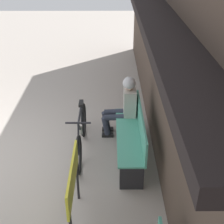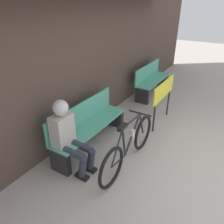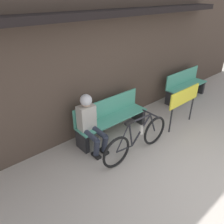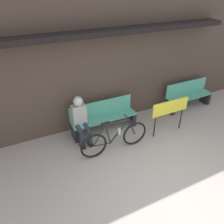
# 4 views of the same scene
# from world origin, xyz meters

# --- Properties ---
(storefront_wall) EXTENTS (12.00, 0.56, 3.20)m
(storefront_wall) POSITION_xyz_m (0.00, 2.96, 1.66)
(storefront_wall) COLOR #4C3D33
(storefront_wall) RESTS_ON ground_plane
(park_bench_near) EXTENTS (1.74, 0.42, 0.83)m
(park_bench_near) POSITION_xyz_m (-0.23, 2.53, 0.39)
(park_bench_near) COLOR #51A88E
(park_bench_near) RESTS_ON ground_plane
(bicycle) EXTENTS (1.69, 0.40, 0.86)m
(bicycle) POSITION_xyz_m (-0.33, 1.65, 0.35)
(bicycle) COLOR black
(bicycle) RESTS_ON ground_plane
(person_seated) EXTENTS (0.34, 0.63, 1.17)m
(person_seated) POSITION_xyz_m (-0.89, 2.41, 0.67)
(person_seated) COLOR #2D3342
(person_seated) RESTS_ON ground_plane
(park_bench_far) EXTENTS (1.54, 0.42, 0.83)m
(park_bench_far) POSITION_xyz_m (2.66, 2.52, 0.38)
(park_bench_far) COLOR #51A88E
(park_bench_far) RESTS_ON ground_plane
(signboard) EXTENTS (1.06, 0.04, 0.96)m
(signboard) POSITION_xyz_m (1.23, 1.69, 0.72)
(signboard) COLOR #232326
(signboard) RESTS_ON ground_plane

